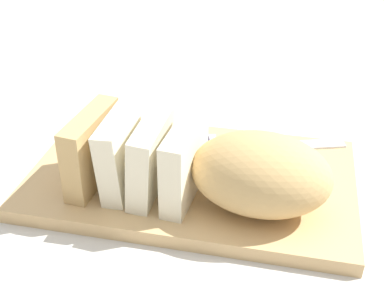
# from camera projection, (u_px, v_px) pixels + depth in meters

# --- Properties ---
(ground_plane) EXTENTS (3.00, 3.00, 0.00)m
(ground_plane) POSITION_uv_depth(u_px,v_px,m) (192.00, 184.00, 0.66)
(ground_plane) COLOR beige
(cutting_board) EXTENTS (0.42, 0.26, 0.02)m
(cutting_board) POSITION_uv_depth(u_px,v_px,m) (192.00, 179.00, 0.65)
(cutting_board) COLOR tan
(cutting_board) RESTS_ON ground_plane
(bread_loaf) EXTENTS (0.31, 0.13, 0.10)m
(bread_loaf) POSITION_uv_depth(u_px,v_px,m) (209.00, 166.00, 0.57)
(bread_loaf) COLOR tan
(bread_loaf) RESTS_ON cutting_board
(bread_knife) EXTENTS (0.25, 0.09, 0.02)m
(bread_knife) POSITION_uv_depth(u_px,v_px,m) (213.00, 145.00, 0.69)
(bread_knife) COLOR silver
(bread_knife) RESTS_ON cutting_board
(crumb_near_knife) EXTENTS (0.00, 0.00, 0.00)m
(crumb_near_knife) POSITION_uv_depth(u_px,v_px,m) (176.00, 198.00, 0.60)
(crumb_near_knife) COLOR tan
(crumb_near_knife) RESTS_ON cutting_board
(crumb_near_loaf) EXTENTS (0.01, 0.01, 0.01)m
(crumb_near_loaf) POSITION_uv_depth(u_px,v_px,m) (216.00, 168.00, 0.65)
(crumb_near_loaf) COLOR tan
(crumb_near_loaf) RESTS_ON cutting_board
(crumb_stray_left) EXTENTS (0.00, 0.00, 0.00)m
(crumb_stray_left) POSITION_uv_depth(u_px,v_px,m) (177.00, 169.00, 0.65)
(crumb_stray_left) COLOR tan
(crumb_stray_left) RESTS_ON cutting_board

